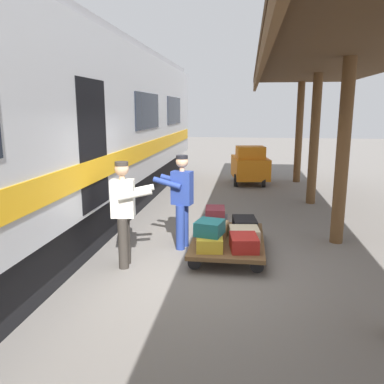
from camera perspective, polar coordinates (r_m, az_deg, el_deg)
The scene contains 15 objects.
ground_plane at distance 6.43m, azimuth 2.17°, elevation -10.99°, with size 60.00×60.00×0.00m, color slate.
platform_canopy at distance 6.17m, azimuth 24.91°, elevation 18.01°, with size 3.20×17.02×3.56m.
train_car at distance 7.07m, azimuth -25.50°, elevation 7.20°, with size 3.02×19.57×4.00m.
luggage_cart at distance 7.02m, azimuth 5.24°, elevation -6.94°, with size 1.23×2.00×0.28m.
suitcase_black_hardshell at distance 7.49m, azimuth 7.60°, elevation -4.58°, with size 0.42×0.59×0.22m, color black.
suitcase_red_plastic at distance 6.44m, azimuth 7.50°, elevation -7.26°, with size 0.43×0.54×0.23m, color #AD231E.
suitcase_cream_canvas at distance 6.97m, azimuth 7.55°, elevation -5.94°, with size 0.50×0.48×0.19m, color beige.
suitcase_tan_vintage at distance 6.98m, azimuth 2.98°, elevation -5.54°, with size 0.47×0.54×0.26m, color tan.
suitcase_yellow_case at distance 6.47m, azimuth 2.55°, elevation -7.15°, with size 0.41×0.62×0.22m, color gold.
suitcase_slate_roller at distance 7.51m, azimuth 3.36°, elevation -4.45°, with size 0.47×0.50×0.21m, color #4C515B.
suitcase_teal_softside at distance 6.42m, azimuth 2.57°, elevation -5.18°, with size 0.41×0.44×0.23m, color #1E666B.
suitcase_burgundy_valise at distance 7.47m, azimuth 3.36°, elevation -2.94°, with size 0.36×0.49×0.19m, color maroon.
porter_in_overalls at distance 7.09m, azimuth -1.58°, elevation -0.92°, with size 0.72×0.52×1.70m.
porter_by_door at distance 6.34m, azimuth -9.73°, elevation -2.65°, with size 0.70×0.49×1.70m.
baggage_tug at distance 13.51m, azimuth 8.38°, elevation 3.81°, with size 1.35×1.85×1.30m.
Camera 1 is at (-0.59, 5.89, 2.50)m, focal length 36.93 mm.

